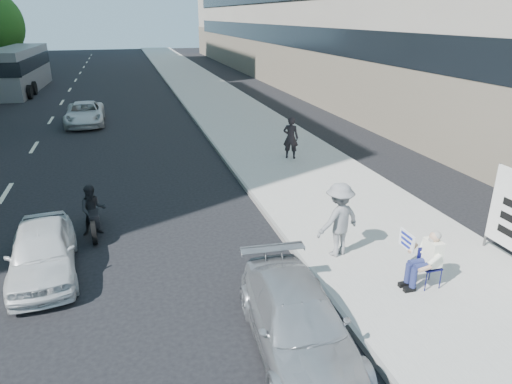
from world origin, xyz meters
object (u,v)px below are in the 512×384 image
object	(u,v)px
pedestrian_woman	(291,138)
parked_sedan	(298,322)
motorcycle	(93,212)
white_sedan_far	(85,114)
white_sedan_near	(42,251)
bus	(20,70)
jogger	(339,220)
seated_protester	(426,256)

from	to	relation	value
pedestrian_woman	parked_sedan	distance (m)	11.38
parked_sedan	motorcycle	world-z (taller)	motorcycle
parked_sedan	white_sedan_far	size ratio (longest dim) A/B	0.92
white_sedan_near	bus	bearing A→B (deg)	95.25
pedestrian_woman	white_sedan_far	bearing A→B (deg)	-18.61
jogger	parked_sedan	size ratio (longest dim) A/B	0.46
pedestrian_woman	white_sedan_near	size ratio (longest dim) A/B	0.48
seated_protester	pedestrian_woman	world-z (taller)	pedestrian_woman
seated_protester	white_sedan_far	size ratio (longest dim) A/B	0.30
seated_protester	pedestrian_woman	distance (m)	9.78
white_sedan_near	parked_sedan	bearing A→B (deg)	-45.33
jogger	bus	bearing A→B (deg)	-85.61
jogger	pedestrian_woman	xyz separation A→B (m)	(1.68, 7.96, -0.07)
white_sedan_near	white_sedan_far	world-z (taller)	white_sedan_near
white_sedan_far	seated_protester	bearing A→B (deg)	-68.14
motorcycle	white_sedan_near	bearing A→B (deg)	-122.73
parked_sedan	white_sedan_near	xyz separation A→B (m)	(-4.73, 4.00, 0.03)
jogger	pedestrian_woman	distance (m)	8.14
seated_protester	motorcycle	size ratio (longest dim) A/B	0.64
jogger	motorcycle	bearing A→B (deg)	-45.55
jogger	motorcycle	world-z (taller)	jogger
pedestrian_woman	parked_sedan	world-z (taller)	pedestrian_woman
pedestrian_woman	white_sedan_near	bearing A→B (deg)	68.12
seated_protester	motorcycle	world-z (taller)	seated_protester
bus	seated_protester	bearing A→B (deg)	-65.90
white_sedan_far	motorcycle	bearing A→B (deg)	-86.42
bus	white_sedan_near	bearing A→B (deg)	-77.55
motorcycle	bus	world-z (taller)	bus
seated_protester	parked_sedan	distance (m)	3.42
jogger	white_sedan_near	distance (m)	6.95
parked_sedan	bus	size ratio (longest dim) A/B	0.33
motorcycle	jogger	bearing A→B (deg)	-32.98
seated_protester	jogger	xyz separation A→B (m)	(-1.18, 1.80, 0.20)
jogger	parked_sedan	distance (m)	3.51
seated_protester	white_sedan_far	distance (m)	20.97
white_sedan_near	white_sedan_far	distance (m)	16.34
parked_sedan	motorcycle	xyz separation A→B (m)	(-3.69, 5.93, 0.06)
pedestrian_woman	parked_sedan	bearing A→B (deg)	100.39
parked_sedan	white_sedan_far	world-z (taller)	white_sedan_far
parked_sedan	white_sedan_near	size ratio (longest dim) A/B	1.12
jogger	seated_protester	bearing A→B (deg)	106.24
jogger	bus	xyz separation A→B (m)	(-12.42, 31.82, 0.56)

